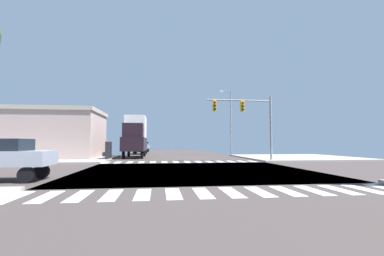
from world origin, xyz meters
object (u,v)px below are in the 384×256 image
suv_leading_2 (140,145)px  traffic_signal_mast (246,113)px  street_lamp (229,117)px  sedan_farside_1 (144,146)px  box_truck_crossing_1 (135,135)px  sedan_queued_2 (0,156)px  bank_building (22,134)px

suv_leading_2 → traffic_signal_mast: bearing=122.5°
suv_leading_2 → street_lamp: bearing=159.3°
sedan_farside_1 → suv_leading_2: size_ratio=0.93×
traffic_signal_mast → sedan_farside_1: size_ratio=1.44×
traffic_signal_mast → box_truck_crossing_1: 13.39m
traffic_signal_mast → street_lamp: bearing=81.7°
street_lamp → sedan_queued_2: 28.59m
sedan_farside_1 → sedan_queued_2: 37.75m
bank_building → suv_leading_2: bank_building is taller
traffic_signal_mast → sedan_queued_2: (-14.92, -10.76, -3.31)m
sedan_farside_1 → box_truck_crossing_1: 18.94m
box_truck_crossing_1 → sedan_queued_2: bearing=77.2°
bank_building → box_truck_crossing_1: 11.67m
sedan_queued_2 → suv_leading_2: 27.86m
bank_building → suv_leading_2: bearing=42.3°
street_lamp → suv_leading_2: size_ratio=1.95×
traffic_signal_mast → street_lamp: (1.75, 12.08, 0.85)m
sedan_queued_2 → bank_building: bearing=23.3°
street_lamp → box_truck_crossing_1: size_ratio=1.24×
sedan_queued_2 → suv_leading_2: (4.24, 27.54, 0.28)m
box_truck_crossing_1 → sedan_farside_1: bearing=-90.0°
sedan_queued_2 → sedan_farside_1: bearing=-6.5°
bank_building → box_truck_crossing_1: size_ratio=2.44×
traffic_signal_mast → suv_leading_2: traffic_signal_mast is taller
bank_building → suv_leading_2: size_ratio=3.82×
traffic_signal_mast → sedan_farside_1: (-10.68, 26.75, -3.31)m
bank_building → sedan_farside_1: bank_building is taller
sedan_farside_1 → box_truck_crossing_1: size_ratio=0.60×
traffic_signal_mast → box_truck_crossing_1: size_ratio=0.86×
traffic_signal_mast → sedan_queued_2: traffic_signal_mast is taller
street_lamp → sedan_farside_1: bearing=130.3°
sedan_farside_1 → box_truck_crossing_1: bearing=90.0°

